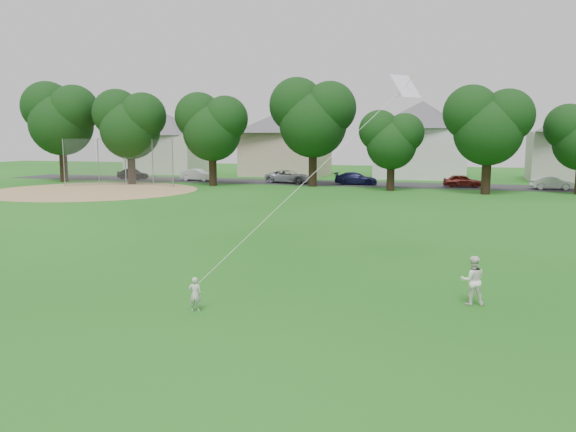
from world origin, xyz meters
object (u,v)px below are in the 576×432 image
(toddler, at_px, (195,294))
(older_boy, at_px, (473,280))
(baseball_backstop, at_px, (123,162))
(kite, at_px, (313,175))

(toddler, bearing_deg, older_boy, -176.77)
(baseball_backstop, bearing_deg, kite, -48.91)
(toddler, distance_m, older_boy, 7.48)
(toddler, height_order, baseball_backstop, baseball_backstop)
(older_boy, bearing_deg, baseball_backstop, -57.91)
(kite, relative_size, baseball_backstop, 0.97)
(toddler, relative_size, older_boy, 0.69)
(toddler, relative_size, baseball_backstop, 0.09)
(kite, xyz_separation_m, baseball_backstop, (-26.64, 30.55, -1.22))
(toddler, bearing_deg, baseball_backstop, -73.00)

